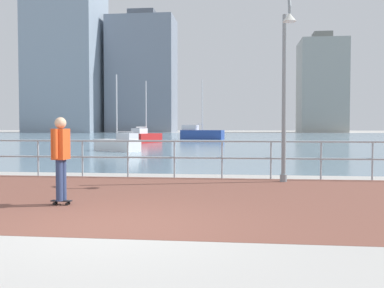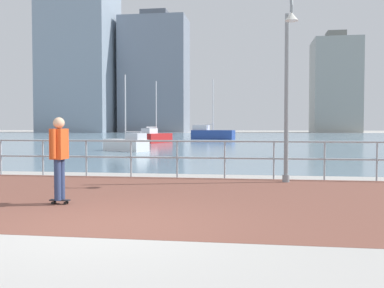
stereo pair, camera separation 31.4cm
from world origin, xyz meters
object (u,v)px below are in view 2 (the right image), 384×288
object	(u,v)px
lamppost	(288,77)
sailboat_white	(155,137)
skateboarder	(59,152)
sailboat_teal	(127,144)
sailboat_blue	(212,134)

from	to	relation	value
lamppost	sailboat_white	xyz separation A→B (m)	(-9.81, 26.92, -2.29)
skateboarder	sailboat_teal	world-z (taller)	sailboat_teal
sailboat_teal	sailboat_blue	distance (m)	24.82
sailboat_teal	sailboat_blue	xyz separation A→B (m)	(2.75, 24.67, 0.22)
lamppost	skateboarder	xyz separation A→B (m)	(-4.60, -3.88, -1.81)
sailboat_teal	sailboat_white	size ratio (longest dim) A/B	0.83
sailboat_teal	sailboat_white	world-z (taller)	sailboat_white
skateboarder	sailboat_blue	xyz separation A→B (m)	(-1.23, 42.42, -0.35)
sailboat_blue	sailboat_teal	bearing A→B (deg)	-96.36
sailboat_teal	sailboat_white	distance (m)	13.11
sailboat_teal	sailboat_white	xyz separation A→B (m)	(-1.22, 13.05, 0.09)
skateboarder	sailboat_white	distance (m)	31.24
skateboarder	sailboat_blue	distance (m)	42.44
lamppost	sailboat_teal	size ratio (longest dim) A/B	1.10
lamppost	sailboat_white	bearing A→B (deg)	110.03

